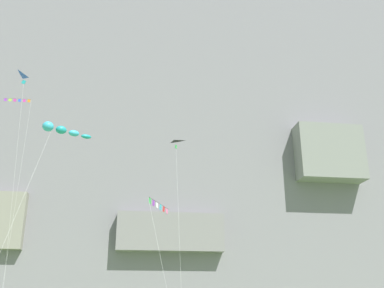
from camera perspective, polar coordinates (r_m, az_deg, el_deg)
cliff_face at (r=82.40m, az=-3.36°, el=1.98°), size 180.00×27.86×68.79m
kite_banner_mid_center at (r=54.71m, az=-21.60°, el=2.07°), size 3.51×2.93×26.56m
kite_windsock_high_center at (r=34.87m, az=-16.55°, el=1.74°), size 5.82×6.23×16.56m
kite_banner_high_left at (r=36.74m, az=-4.19°, el=-8.64°), size 2.46×7.73×11.63m
kite_delta_upper_left at (r=53.22m, az=-20.33°, el=6.83°), size 1.80×2.68×27.44m
kite_delta_mid_left at (r=44.35m, az=-2.26°, el=-0.80°), size 1.58×5.08×18.97m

